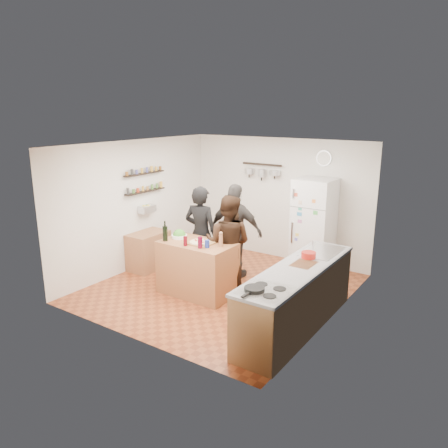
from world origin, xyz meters
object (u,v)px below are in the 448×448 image
Objects in this scene: person_left at (201,234)px; person_center at (228,244)px; wall_clock at (324,158)px; side_table at (149,251)px; counter_run at (297,298)px; wine_bottle at (165,234)px; skillet at (254,289)px; prep_island at (197,268)px; salad_bowl at (179,236)px; pepper_mill at (221,241)px; red_bowl at (309,255)px; salt_canister at (207,244)px; person_back at (235,232)px; fridge at (314,225)px.

person_left is 0.69m from person_center.
wall_clock is 3.83m from side_table.
wine_bottle is at bearing -178.35° from counter_run.
skillet is 3.75m from side_table.
salad_bowl is (-0.42, 0.05, 0.48)m from prep_island.
side_table is (-1.99, 0.37, -0.64)m from pepper_mill.
side_table is (-3.39, 0.11, -0.60)m from red_bowl.
prep_island reaches higher than side_table.
salt_canister is at bearing -13.28° from salad_bowl.
person_back is 2.20× the size of side_table.
wine_bottle reaches higher than pepper_mill.
skillet is at bearing -79.96° from wall_clock.
wall_clock is (0.00, 0.33, 1.25)m from fridge.
person_center is at bearing 25.83° from salad_bowl.
wall_clock is (1.15, 2.48, 1.69)m from prep_island.
person_back is (-0.19, 1.12, -0.09)m from salt_canister.
person_back reaches higher than salt_canister.
counter_run is 3.29× the size of side_table.
person_back is 1.55m from fridge.
person_left is 0.99× the size of person_back.
fridge reaches higher than counter_run.
skillet is at bearing -35.48° from salt_canister.
pepper_mill is 2.12m from side_table.
prep_island is 4.92× the size of wine_bottle.
fridge is at bearing -90.00° from wall_clock.
person_back is 1.82m from side_table.
salad_bowl reaches higher than prep_island.
counter_run is at bearing -9.45° from side_table.
person_back is at bearing 147.23° from counter_run.
red_bowl is at bearing -1.94° from side_table.
counter_run is 1.16m from skillet.
person_center is (0.04, 0.54, -0.13)m from salt_canister.
salt_canister is 0.93m from person_left.
fridge reaches higher than person_left.
person_left is 2.76m from skillet.
person_back is at bearing -132.20° from fridge.
salt_canister is 0.41× the size of wall_clock.
skillet is at bearing -91.91° from red_bowl.
salad_bowl is 1.34× the size of pepper_mill.
person_left is 0.97× the size of fridge.
prep_island is at bearing 23.75° from wine_bottle.
fridge is (1.65, 2.37, -0.14)m from wine_bottle.
person_center is 1.94m from side_table.
side_table is at bearing 169.39° from pepper_mill.
person_left is (0.09, 0.50, -0.06)m from salad_bowl.
wine_bottle is (-0.08, -0.27, 0.10)m from salad_bowl.
prep_island is at bearing 175.48° from counter_run.
counter_run is (2.32, -0.20, -0.49)m from salad_bowl.
salt_canister is at bearing -164.65° from red_bowl.
salad_bowl is at bearing -173.56° from red_bowl.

